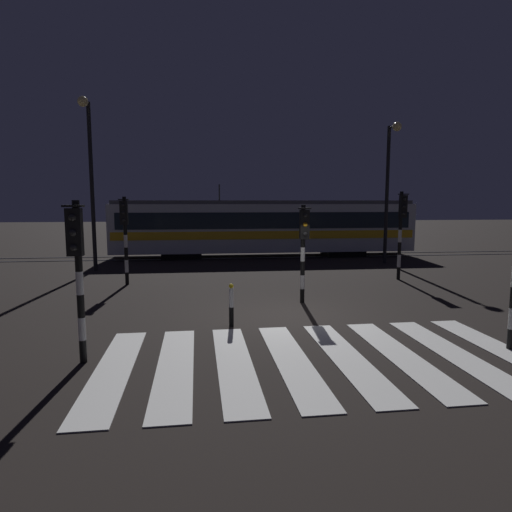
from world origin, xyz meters
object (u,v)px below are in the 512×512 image
at_px(traffic_light_median_centre, 304,239).
at_px(bollard_island_edge, 231,305).
at_px(street_lamp_trackside_left, 90,165).
at_px(traffic_light_corner_far_left, 125,227).
at_px(street_lamp_trackside_right, 390,176).
at_px(traffic_light_corner_far_right, 401,222).
at_px(traffic_light_corner_near_left, 77,258).
at_px(tram, 264,226).

bearing_deg(traffic_light_median_centre, bollard_island_edge, -136.39).
distance_m(traffic_light_median_centre, street_lamp_trackside_left, 11.25).
relative_size(traffic_light_corner_far_left, street_lamp_trackside_left, 0.44).
bearing_deg(street_lamp_trackside_right, traffic_light_median_centre, -127.69).
bearing_deg(street_lamp_trackside_left, traffic_light_corner_far_right, -16.12).
relative_size(traffic_light_corner_far_right, street_lamp_trackside_right, 0.51).
xyz_separation_m(traffic_light_corner_near_left, bollard_island_edge, (3.10, 2.28, -1.56)).
distance_m(traffic_light_corner_far_left, traffic_light_median_centre, 7.11).
relative_size(street_lamp_trackside_left, tram, 0.44).
xyz_separation_m(traffic_light_median_centre, tram, (0.43, 11.85, -0.29)).
height_order(traffic_light_corner_far_right, street_lamp_trackside_right, street_lamp_trackside_right).
relative_size(traffic_light_corner_near_left, traffic_light_corner_far_left, 0.95).
bearing_deg(street_lamp_trackside_left, traffic_light_corner_far_left, -60.27).
xyz_separation_m(traffic_light_median_centre, bollard_island_edge, (-2.41, -2.29, -1.48)).
bearing_deg(traffic_light_corner_far_left, bollard_island_edge, -59.08).
relative_size(traffic_light_corner_far_right, bollard_island_edge, 3.23).
distance_m(traffic_light_corner_near_left, street_lamp_trackside_right, 17.51).
relative_size(traffic_light_corner_far_right, street_lamp_trackside_left, 0.47).
distance_m(traffic_light_corner_far_right, traffic_light_corner_near_left, 13.20).
distance_m(traffic_light_corner_near_left, street_lamp_trackside_left, 12.48).
bearing_deg(traffic_light_corner_far_left, street_lamp_trackside_right, 19.58).
bearing_deg(street_lamp_trackside_right, tram, 147.76).
xyz_separation_m(street_lamp_trackside_left, tram, (8.51, 4.51, -3.04)).
relative_size(traffic_light_corner_far_left, traffic_light_median_centre, 1.09).
xyz_separation_m(traffic_light_median_centre, street_lamp_trackside_left, (-8.07, 7.34, 2.75)).
distance_m(tram, bollard_island_edge, 14.47).
relative_size(traffic_light_corner_far_right, traffic_light_corner_far_left, 1.06).
bearing_deg(bollard_island_edge, traffic_light_corner_far_right, 39.00).
xyz_separation_m(traffic_light_corner_far_right, tram, (-4.43, 8.25, -0.62)).
xyz_separation_m(street_lamp_trackside_right, street_lamp_trackside_left, (-14.37, -0.81, 0.33)).
distance_m(traffic_light_corner_far_right, traffic_light_median_centre, 6.06).
distance_m(traffic_light_corner_far_right, street_lamp_trackside_right, 5.21).
xyz_separation_m(traffic_light_corner_far_right, street_lamp_trackside_left, (-12.94, 3.74, 2.42)).
distance_m(traffic_light_median_centre, tram, 11.86).
distance_m(traffic_light_corner_far_left, street_lamp_trackside_right, 13.27).
bearing_deg(bollard_island_edge, traffic_light_corner_near_left, -143.62).
relative_size(traffic_light_corner_near_left, tram, 0.19).
height_order(traffic_light_corner_near_left, traffic_light_corner_far_left, traffic_light_corner_far_left).
bearing_deg(traffic_light_corner_near_left, street_lamp_trackside_right, 47.16).
distance_m(traffic_light_corner_near_left, bollard_island_edge, 4.15).
relative_size(traffic_light_corner_far_left, bollard_island_edge, 3.04).
height_order(traffic_light_corner_far_left, street_lamp_trackside_right, street_lamp_trackside_right).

